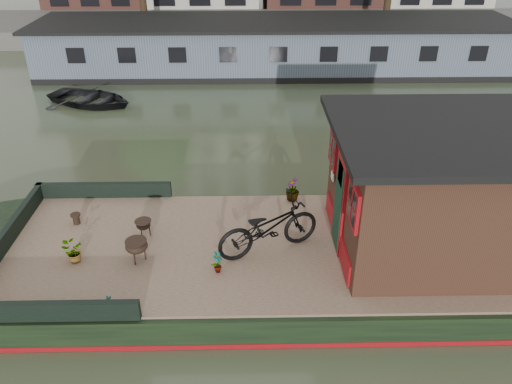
{
  "coord_description": "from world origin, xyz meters",
  "views": [
    {
      "loc": [
        -1.28,
        -7.83,
        6.39
      ],
      "look_at": [
        -1.12,
        0.5,
        1.56
      ],
      "focal_mm": 35.0,
      "sensor_mm": 36.0,
      "label": 1
    }
  ],
  "objects_px": {
    "potted_plant_a": "(217,262)",
    "dinghy": "(90,95)",
    "brazier_rear": "(144,229)",
    "brazier_front": "(137,251)",
    "cabin": "(437,189)",
    "bicycle": "(269,227)"
  },
  "relations": [
    {
      "from": "potted_plant_a",
      "to": "dinghy",
      "type": "height_order",
      "value": "potted_plant_a"
    },
    {
      "from": "brazier_rear",
      "to": "dinghy",
      "type": "xyz_separation_m",
      "value": [
        -3.66,
        9.43,
        -0.5
      ]
    },
    {
      "from": "brazier_front",
      "to": "cabin",
      "type": "bearing_deg",
      "value": 4.43
    },
    {
      "from": "bicycle",
      "to": "brazier_rear",
      "type": "bearing_deg",
      "value": 55.14
    },
    {
      "from": "bicycle",
      "to": "brazier_front",
      "type": "relative_size",
      "value": 4.5
    },
    {
      "from": "potted_plant_a",
      "to": "dinghy",
      "type": "distance_m",
      "value": 11.77
    },
    {
      "from": "potted_plant_a",
      "to": "cabin",
      "type": "bearing_deg",
      "value": 11.2
    },
    {
      "from": "brazier_rear",
      "to": "cabin",
      "type": "bearing_deg",
      "value": -3.57
    },
    {
      "from": "cabin",
      "to": "dinghy",
      "type": "relative_size",
      "value": 1.21
    },
    {
      "from": "bicycle",
      "to": "potted_plant_a",
      "type": "xyz_separation_m",
      "value": [
        -0.93,
        -0.64,
        -0.31
      ]
    },
    {
      "from": "brazier_front",
      "to": "brazier_rear",
      "type": "relative_size",
      "value": 1.2
    },
    {
      "from": "cabin",
      "to": "potted_plant_a",
      "type": "distance_m",
      "value": 4.22
    },
    {
      "from": "cabin",
      "to": "brazier_rear",
      "type": "distance_m",
      "value": 5.63
    },
    {
      "from": "brazier_front",
      "to": "potted_plant_a",
      "type": "bearing_deg",
      "value": -13.94
    },
    {
      "from": "bicycle",
      "to": "dinghy",
      "type": "xyz_separation_m",
      "value": [
        -6.09,
        9.93,
        -0.84
      ]
    },
    {
      "from": "cabin",
      "to": "brazier_front",
      "type": "height_order",
      "value": "cabin"
    },
    {
      "from": "cabin",
      "to": "bicycle",
      "type": "height_order",
      "value": "cabin"
    },
    {
      "from": "brazier_front",
      "to": "dinghy",
      "type": "xyz_separation_m",
      "value": [
        -3.67,
        10.2,
        -0.53
      ]
    },
    {
      "from": "bicycle",
      "to": "brazier_rear",
      "type": "xyz_separation_m",
      "value": [
        -2.44,
        0.5,
        -0.34
      ]
    },
    {
      "from": "brazier_rear",
      "to": "dinghy",
      "type": "relative_size",
      "value": 0.11
    },
    {
      "from": "potted_plant_a",
      "to": "brazier_front",
      "type": "xyz_separation_m",
      "value": [
        -1.49,
        0.37,
        0.01
      ]
    },
    {
      "from": "brazier_front",
      "to": "brazier_rear",
      "type": "xyz_separation_m",
      "value": [
        -0.02,
        0.77,
        -0.04
      ]
    }
  ]
}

